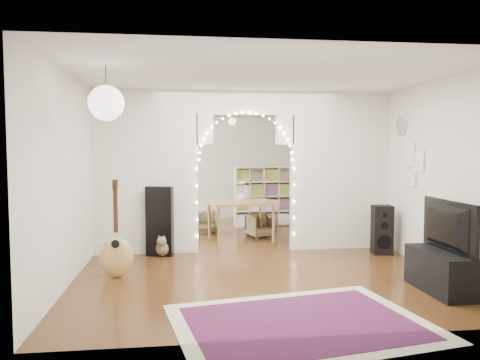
{
  "coord_description": "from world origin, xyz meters",
  "views": [
    {
      "loc": [
        -1.07,
        -7.83,
        1.75
      ],
      "look_at": [
        -0.05,
        0.3,
        1.18
      ],
      "focal_mm": 35.0,
      "sensor_mm": 36.0,
      "label": 1
    }
  ],
  "objects": [
    {
      "name": "divider_wall",
      "position": [
        0.0,
        0.0,
        1.42
      ],
      "size": [
        5.0,
        0.2,
        2.7
      ],
      "color": "silver",
      "rests_on": "floor"
    },
    {
      "name": "dining_chair_right",
      "position": [
        -0.59,
        1.7,
        0.23
      ],
      "size": [
        0.51,
        0.52,
        0.45
      ],
      "primitive_type": "imported",
      "rotation": [
        0.0,
        0.0,
        0.06
      ],
      "color": "#4C3F26",
      "rests_on": "floor"
    },
    {
      "name": "picture_frames",
      "position": [
        2.48,
        -1.0,
        1.5
      ],
      "size": [
        0.02,
        0.5,
        0.7
      ],
      "primitive_type": null,
      "color": "white",
      "rests_on": "wall_right"
    },
    {
      "name": "tabby_cat",
      "position": [
        -1.38,
        -0.27,
        0.15
      ],
      "size": [
        0.27,
        0.56,
        0.37
      ],
      "rotation": [
        0.0,
        0.0,
        -0.09
      ],
      "color": "brown",
      "rests_on": "floor"
    },
    {
      "name": "wall_right",
      "position": [
        2.5,
        0.0,
        1.35
      ],
      "size": [
        0.02,
        7.5,
        2.7
      ],
      "primitive_type": "cube",
      "color": "silver",
      "rests_on": "floor"
    },
    {
      "name": "wall_front",
      "position": [
        0.0,
        -3.75,
        1.35
      ],
      "size": [
        5.0,
        0.02,
        2.7
      ],
      "primitive_type": "cube",
      "color": "silver",
      "rests_on": "floor"
    },
    {
      "name": "floor_speaker",
      "position": [
        2.2,
        -0.57,
        0.4
      ],
      "size": [
        0.34,
        0.31,
        0.8
      ],
      "rotation": [
        0.0,
        0.0,
        -0.13
      ],
      "color": "black",
      "rests_on": "floor"
    },
    {
      "name": "wall_left",
      "position": [
        -2.5,
        0.0,
        1.35
      ],
      "size": [
        0.02,
        7.5,
        2.7
      ],
      "primitive_type": "cube",
      "color": "silver",
      "rests_on": "floor"
    },
    {
      "name": "acoustic_guitar",
      "position": [
        -1.95,
        -1.46,
        0.49
      ],
      "size": [
        0.48,
        0.29,
        1.12
      ],
      "rotation": [
        0.0,
        0.0,
        -0.31
      ],
      "color": "tan",
      "rests_on": "floor"
    },
    {
      "name": "guitar_case",
      "position": [
        -1.43,
        -0.25,
        0.56
      ],
      "size": [
        0.45,
        0.25,
        1.13
      ],
      "primitive_type": "cube",
      "rotation": [
        0.0,
        0.0,
        -0.27
      ],
      "color": "black",
      "rests_on": "floor"
    },
    {
      "name": "floor",
      "position": [
        0.0,
        0.0,
        0.0
      ],
      "size": [
        7.5,
        7.5,
        0.0
      ],
      "primitive_type": "plane",
      "color": "black",
      "rests_on": "ground"
    },
    {
      "name": "dining_table",
      "position": [
        0.02,
        0.73,
        0.68
      ],
      "size": [
        1.34,
        1.03,
        0.76
      ],
      "rotation": [
        0.0,
        0.0,
        0.21
      ],
      "color": "brown",
      "rests_on": "floor"
    },
    {
      "name": "ceiling",
      "position": [
        0.0,
        0.0,
        2.7
      ],
      "size": [
        5.0,
        7.5,
        0.02
      ],
      "primitive_type": "cube",
      "color": "white",
      "rests_on": "wall_back"
    },
    {
      "name": "flower_vase",
      "position": [
        0.02,
        0.73,
        0.85
      ],
      "size": [
        0.22,
        0.22,
        0.19
      ],
      "primitive_type": "imported",
      "rotation": [
        0.0,
        0.0,
        0.21
      ],
      "color": "silver",
      "rests_on": "dining_table"
    },
    {
      "name": "ceiling_fan",
      "position": [
        0.0,
        2.0,
        2.4
      ],
      "size": [
        1.1,
        1.1,
        0.3
      ],
      "primitive_type": null,
      "color": "#B37E3B",
      "rests_on": "ceiling"
    },
    {
      "name": "paper_lantern",
      "position": [
        -1.9,
        -2.4,
        2.25
      ],
      "size": [
        0.4,
        0.4,
        0.4
      ],
      "primitive_type": "sphere",
      "color": "white",
      "rests_on": "ceiling"
    },
    {
      "name": "area_rug",
      "position": [
        0.1,
        -3.4,
        0.01
      ],
      "size": [
        2.77,
        2.27,
        0.02
      ],
      "primitive_type": "cube",
      "rotation": [
        0.0,
        0.0,
        0.18
      ],
      "color": "maroon",
      "rests_on": "floor"
    },
    {
      "name": "fairy_lights",
      "position": [
        0.0,
        -0.13,
        1.55
      ],
      "size": [
        1.64,
        0.04,
        1.6
      ],
      "primitive_type": null,
      "color": "#FFEABF",
      "rests_on": "divider_wall"
    },
    {
      "name": "media_console",
      "position": [
        2.04,
        -2.59,
        0.25
      ],
      "size": [
        0.42,
        1.01,
        0.5
      ],
      "primitive_type": "cube",
      "rotation": [
        0.0,
        0.0,
        0.02
      ],
      "color": "black",
      "rests_on": "floor"
    },
    {
      "name": "bookcase",
      "position": [
        0.74,
        2.42,
        0.67
      ],
      "size": [
        1.34,
        0.59,
        1.34
      ],
      "primitive_type": "cube",
      "rotation": [
        0.0,
        0.0,
        0.21
      ],
      "color": "beige",
      "rests_on": "floor"
    },
    {
      "name": "dining_chair_left",
      "position": [
        0.47,
        1.11,
        0.23
      ],
      "size": [
        0.61,
        0.62,
        0.45
      ],
      "primitive_type": "imported",
      "rotation": [
        0.0,
        0.0,
        0.33
      ],
      "color": "#4C3F26",
      "rests_on": "floor"
    },
    {
      "name": "wall_clock",
      "position": [
        2.48,
        -0.6,
        2.1
      ],
      "size": [
        0.03,
        0.31,
        0.31
      ],
      "primitive_type": "cylinder",
      "rotation": [
        0.0,
        1.57,
        0.0
      ],
      "color": "white",
      "rests_on": "wall_right"
    },
    {
      "name": "wall_back",
      "position": [
        0.0,
        3.75,
        1.35
      ],
      "size": [
        5.0,
        0.02,
        2.7
      ],
      "primitive_type": "cube",
      "color": "silver",
      "rests_on": "floor"
    },
    {
      "name": "window",
      "position": [
        -2.47,
        1.8,
        1.5
      ],
      "size": [
        0.04,
        1.2,
        1.4
      ],
      "primitive_type": "cube",
      "color": "white",
      "rests_on": "wall_left"
    },
    {
      "name": "tv",
      "position": [
        2.04,
        -2.59,
        0.81
      ],
      "size": [
        0.16,
        1.08,
        0.62
      ],
      "primitive_type": "imported",
      "rotation": [
        0.0,
        0.0,
        1.59
      ],
      "color": "black",
      "rests_on": "media_console"
    }
  ]
}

